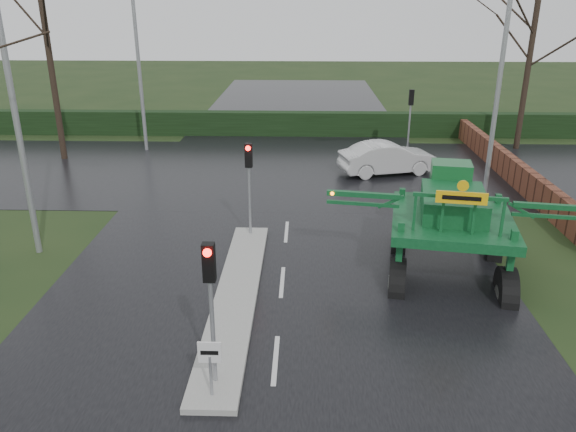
{
  "coord_description": "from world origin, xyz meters",
  "views": [
    {
      "loc": [
        0.65,
        -11.38,
        8.17
      ],
      "look_at": [
        0.16,
        4.53,
        2.0
      ],
      "focal_mm": 35.0,
      "sensor_mm": 36.0,
      "label": 1
    }
  ],
  "objects_px": {
    "traffic_signal_mid": "(249,169)",
    "street_light_left_near": "(18,75)",
    "street_light_left_far": "(142,42)",
    "crop_sprayer": "(402,220)",
    "traffic_signal_far": "(411,107)",
    "white_sedan": "(387,174)",
    "traffic_signal_near": "(210,285)",
    "keep_left_sign": "(210,360)",
    "street_light_right": "(495,57)"
  },
  "relations": [
    {
      "from": "traffic_signal_mid",
      "to": "street_light_left_near",
      "type": "distance_m",
      "value": 7.83
    },
    {
      "from": "white_sedan",
      "to": "street_light_left_far",
      "type": "bearing_deg",
      "value": 56.08
    },
    {
      "from": "keep_left_sign",
      "to": "street_light_left_near",
      "type": "relative_size",
      "value": 0.14
    },
    {
      "from": "traffic_signal_far",
      "to": "street_light_left_far",
      "type": "distance_m",
      "value": 15.08
    },
    {
      "from": "street_light_left_far",
      "to": "traffic_signal_mid",
      "type": "bearing_deg",
      "value": -61.14
    },
    {
      "from": "keep_left_sign",
      "to": "crop_sprayer",
      "type": "height_order",
      "value": "crop_sprayer"
    },
    {
      "from": "street_light_right",
      "to": "white_sedan",
      "type": "relative_size",
      "value": 2.09
    },
    {
      "from": "traffic_signal_near",
      "to": "traffic_signal_mid",
      "type": "xyz_separation_m",
      "value": [
        0.0,
        8.5,
        0.0
      ]
    },
    {
      "from": "traffic_signal_near",
      "to": "crop_sprayer",
      "type": "distance_m",
      "value": 7.04
    },
    {
      "from": "keep_left_sign",
      "to": "street_light_left_near",
      "type": "bearing_deg",
      "value": 132.59
    },
    {
      "from": "street_light_left_far",
      "to": "white_sedan",
      "type": "xyz_separation_m",
      "value": [
        12.97,
        -4.29,
        -5.99
      ]
    },
    {
      "from": "keep_left_sign",
      "to": "traffic_signal_near",
      "type": "bearing_deg",
      "value": 90.0
    },
    {
      "from": "traffic_signal_far",
      "to": "crop_sprayer",
      "type": "bearing_deg",
      "value": 79.45
    },
    {
      "from": "street_light_left_near",
      "to": "traffic_signal_near",
      "type": "bearing_deg",
      "value": -45.47
    },
    {
      "from": "keep_left_sign",
      "to": "street_light_left_near",
      "type": "height_order",
      "value": "street_light_left_near"
    },
    {
      "from": "traffic_signal_far",
      "to": "traffic_signal_near",
      "type": "bearing_deg",
      "value": 69.64
    },
    {
      "from": "keep_left_sign",
      "to": "white_sedan",
      "type": "distance_m",
      "value": 18.28
    },
    {
      "from": "keep_left_sign",
      "to": "street_light_right",
      "type": "bearing_deg",
      "value": 54.88
    },
    {
      "from": "traffic_signal_mid",
      "to": "traffic_signal_far",
      "type": "relative_size",
      "value": 1.0
    },
    {
      "from": "traffic_signal_mid",
      "to": "crop_sprayer",
      "type": "distance_m",
      "value": 5.93
    },
    {
      "from": "traffic_signal_mid",
      "to": "traffic_signal_far",
      "type": "xyz_separation_m",
      "value": [
        7.8,
        12.52,
        0.0
      ]
    },
    {
      "from": "white_sedan",
      "to": "keep_left_sign",
      "type": "bearing_deg",
      "value": 144.93
    },
    {
      "from": "keep_left_sign",
      "to": "crop_sprayer",
      "type": "distance_m",
      "value": 7.46
    },
    {
      "from": "crop_sprayer",
      "to": "traffic_signal_near",
      "type": "bearing_deg",
      "value": -123.93
    },
    {
      "from": "keep_left_sign",
      "to": "traffic_signal_mid",
      "type": "bearing_deg",
      "value": 90.0
    },
    {
      "from": "street_light_left_near",
      "to": "street_light_left_far",
      "type": "height_order",
      "value": "same"
    },
    {
      "from": "keep_left_sign",
      "to": "traffic_signal_near",
      "type": "xyz_separation_m",
      "value": [
        0.0,
        0.49,
        1.53
      ]
    },
    {
      "from": "traffic_signal_far",
      "to": "street_light_right",
      "type": "bearing_deg",
      "value": 101.95
    },
    {
      "from": "keep_left_sign",
      "to": "traffic_signal_mid",
      "type": "height_order",
      "value": "traffic_signal_mid"
    },
    {
      "from": "traffic_signal_mid",
      "to": "street_light_left_far",
      "type": "distance_m",
      "value": 14.68
    },
    {
      "from": "traffic_signal_mid",
      "to": "street_light_left_near",
      "type": "bearing_deg",
      "value": -167.79
    },
    {
      "from": "street_light_right",
      "to": "street_light_left_far",
      "type": "bearing_deg",
      "value": 153.98
    },
    {
      "from": "street_light_right",
      "to": "white_sedan",
      "type": "height_order",
      "value": "street_light_right"
    },
    {
      "from": "keep_left_sign",
      "to": "traffic_signal_near",
      "type": "distance_m",
      "value": 1.61
    },
    {
      "from": "traffic_signal_far",
      "to": "white_sedan",
      "type": "distance_m",
      "value": 5.31
    },
    {
      "from": "street_light_left_near",
      "to": "white_sedan",
      "type": "relative_size",
      "value": 2.09
    },
    {
      "from": "street_light_left_near",
      "to": "crop_sprayer",
      "type": "relative_size",
      "value": 1.28
    },
    {
      "from": "white_sedan",
      "to": "traffic_signal_mid",
      "type": "bearing_deg",
      "value": 127.89
    },
    {
      "from": "traffic_signal_far",
      "to": "street_light_left_far",
      "type": "xyz_separation_m",
      "value": [
        -14.69,
        -0.01,
        3.4
      ]
    },
    {
      "from": "traffic_signal_near",
      "to": "white_sedan",
      "type": "bearing_deg",
      "value": 70.01
    },
    {
      "from": "traffic_signal_mid",
      "to": "crop_sprayer",
      "type": "bearing_deg",
      "value": -35.13
    },
    {
      "from": "traffic_signal_mid",
      "to": "street_light_right",
      "type": "height_order",
      "value": "street_light_right"
    },
    {
      "from": "traffic_signal_far",
      "to": "white_sedan",
      "type": "height_order",
      "value": "traffic_signal_far"
    },
    {
      "from": "traffic_signal_far",
      "to": "street_light_right",
      "type": "height_order",
      "value": "street_light_right"
    },
    {
      "from": "traffic_signal_mid",
      "to": "white_sedan",
      "type": "distance_m",
      "value": 10.54
    },
    {
      "from": "street_light_left_near",
      "to": "street_light_right",
      "type": "height_order",
      "value": "same"
    },
    {
      "from": "street_light_left_far",
      "to": "crop_sprayer",
      "type": "bearing_deg",
      "value": -53.6
    },
    {
      "from": "traffic_signal_near",
      "to": "street_light_left_far",
      "type": "bearing_deg",
      "value": 108.17
    },
    {
      "from": "keep_left_sign",
      "to": "street_light_left_far",
      "type": "xyz_separation_m",
      "value": [
        -6.89,
        21.5,
        4.93
      ]
    },
    {
      "from": "street_light_left_far",
      "to": "traffic_signal_near",
      "type": "bearing_deg",
      "value": -71.83
    }
  ]
}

